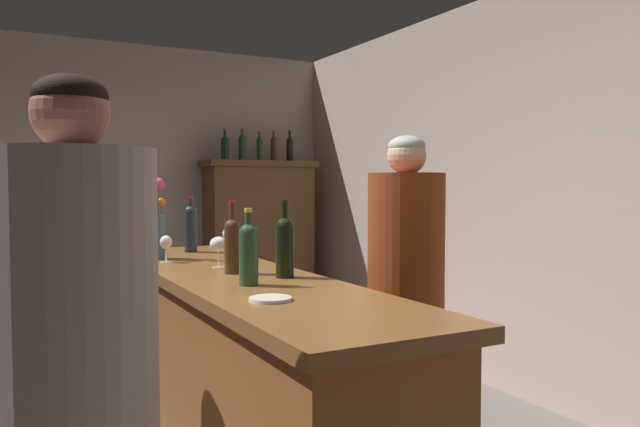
{
  "coord_description": "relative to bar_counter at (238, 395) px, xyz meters",
  "views": [
    {
      "loc": [
        -0.51,
        -2.54,
        1.46
      ],
      "look_at": [
        1.04,
        0.35,
        1.3
      ],
      "focal_mm": 34.89,
      "sensor_mm": 36.0,
      "label": 1
    }
  ],
  "objects": [
    {
      "name": "patron_in_grey",
      "position": [
        -0.9,
        -0.07,
        0.33
      ],
      "size": [
        0.4,
        0.4,
        1.6
      ],
      "rotation": [
        0.0,
        0.0,
        0.36
      ],
      "color": "#22244C",
      "rests_on": "ground"
    },
    {
      "name": "flower_arrangement",
      "position": [
        -0.2,
        0.72,
        0.71
      ],
      "size": [
        0.14,
        0.14,
        0.42
      ],
      "color": "#3A5B64",
      "rests_on": "bar_counter"
    },
    {
      "name": "bar_counter",
      "position": [
        0.0,
        0.0,
        0.0
      ],
      "size": [
        0.61,
        2.55,
        1.07
      ],
      "color": "brown",
      "rests_on": "ground"
    },
    {
      "name": "cheese_plate",
      "position": [
        -0.12,
        -0.63,
        0.54
      ],
      "size": [
        0.14,
        0.14,
        0.01
      ],
      "primitive_type": "cylinder",
      "color": "white",
      "rests_on": "bar_counter"
    },
    {
      "name": "display_bottle_midright",
      "position": [
        1.63,
        3.3,
        1.3
      ],
      "size": [
        0.06,
        0.06,
        0.33
      ],
      "color": "#4D3416",
      "rests_on": "display_cabinet"
    },
    {
      "name": "patron_near_entrance",
      "position": [
        -0.78,
        -1.05,
        0.39
      ],
      "size": [
        0.37,
        0.37,
        1.7
      ],
      "rotation": [
        0.0,
        0.0,
        1.16
      ],
      "color": "#2F2C2C",
      "rests_on": "ground"
    },
    {
      "name": "wine_glass_front",
      "position": [
        0.21,
        0.67,
        0.65
      ],
      "size": [
        0.08,
        0.08,
        0.16
      ],
      "color": "white",
      "rests_on": "bar_counter"
    },
    {
      "name": "wine_glass_rear",
      "position": [
        -0.0,
        0.24,
        0.64
      ],
      "size": [
        0.08,
        0.08,
        0.15
      ],
      "color": "white",
      "rests_on": "bar_counter"
    },
    {
      "name": "patron_redhead",
      "position": [
        -0.74,
        1.45,
        0.35
      ],
      "size": [
        0.31,
        0.31,
        1.61
      ],
      "rotation": [
        0.0,
        0.0,
        -0.71
      ],
      "color": "#312F2F",
      "rests_on": "ground"
    },
    {
      "name": "wine_bottle_malbec",
      "position": [
        0.08,
        0.96,
        0.68
      ],
      "size": [
        0.07,
        0.07,
        0.32
      ],
      "color": "#1F2A31",
      "rests_on": "bar_counter"
    },
    {
      "name": "wine_bottle_chardonnay",
      "position": [
        -0.07,
        -0.3,
        0.66
      ],
      "size": [
        0.07,
        0.07,
        0.3
      ],
      "color": "#264A2D",
      "rests_on": "bar_counter"
    },
    {
      "name": "display_bottle_midleft",
      "position": [
        1.29,
        3.3,
        1.3
      ],
      "size": [
        0.07,
        0.07,
        0.32
      ],
      "color": "#2E452C",
      "rests_on": "display_cabinet"
    },
    {
      "name": "bartender",
      "position": [
        0.79,
        -0.15,
        0.38
      ],
      "size": [
        0.36,
        0.36,
        1.69
      ],
      "rotation": [
        0.0,
        0.0,
        3.43
      ],
      "color": "maroon",
      "rests_on": "ground"
    },
    {
      "name": "wine_glass_mid",
      "position": [
        0.15,
        0.46,
        0.64
      ],
      "size": [
        0.08,
        0.08,
        0.15
      ],
      "color": "white",
      "rests_on": "bar_counter"
    },
    {
      "name": "display_bottle_left",
      "position": [
        1.11,
        3.3,
        1.28
      ],
      "size": [
        0.08,
        0.08,
        0.31
      ],
      "color": "#123D23",
      "rests_on": "display_cabinet"
    },
    {
      "name": "display_cabinet",
      "position": [
        1.47,
        3.3,
        0.34
      ],
      "size": [
        1.14,
        0.45,
        1.69
      ],
      "color": "brown",
      "rests_on": "ground"
    },
    {
      "name": "wall_right",
      "position": [
        2.28,
        0.01,
        0.86
      ],
      "size": [
        0.12,
        7.2,
        2.79
      ],
      "primitive_type": "cube",
      "color": "#C4AD9E",
      "rests_on": "ground"
    },
    {
      "name": "wine_glass_spare",
      "position": [
        -0.17,
        0.54,
        0.63
      ],
      "size": [
        0.06,
        0.06,
        0.14
      ],
      "color": "white",
      "rests_on": "bar_counter"
    },
    {
      "name": "wall_back",
      "position": [
        -0.44,
        3.61,
        0.86
      ],
      "size": [
        5.44,
        0.12,
        2.79
      ],
      "primitive_type": "cube",
      "color": "#BFAAA1",
      "rests_on": "ground"
    },
    {
      "name": "wine_bottle_pinot",
      "position": [
        0.14,
        -0.19,
        0.67
      ],
      "size": [
        0.08,
        0.08,
        0.33
      ],
      "color": "black",
      "rests_on": "bar_counter"
    },
    {
      "name": "wine_bottle_riesling",
      "position": [
        -0.01,
        0.03,
        0.67
      ],
      "size": [
        0.07,
        0.07,
        0.32
      ],
      "color": "#422E1B",
      "rests_on": "bar_counter"
    },
    {
      "name": "display_bottle_center",
      "position": [
        1.48,
        3.3,
        1.29
      ],
      "size": [
        0.06,
        0.06,
        0.31
      ],
      "color": "#244D2D",
      "rests_on": "display_cabinet"
    },
    {
      "name": "display_bottle_right",
      "position": [
        1.81,
        3.3,
        1.29
      ],
      "size": [
        0.07,
        0.07,
        0.32
      ],
      "color": "black",
      "rests_on": "display_cabinet"
    }
  ]
}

